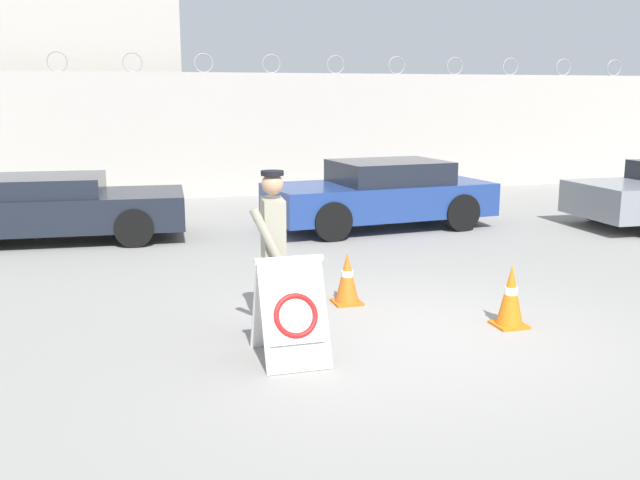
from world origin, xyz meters
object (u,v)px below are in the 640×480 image
at_px(traffic_cone_mid, 347,278).
at_px(parked_car_front_coupe, 51,207).
at_px(traffic_cone_near, 511,296).
at_px(security_guard, 273,245).
at_px(barricade_sign, 291,310).
at_px(parked_car_rear_sedan, 381,194).

distance_m(traffic_cone_mid, parked_car_front_coupe, 6.35).
height_order(traffic_cone_near, traffic_cone_mid, traffic_cone_near).
bearing_deg(traffic_cone_mid, traffic_cone_near, -42.54).
distance_m(security_guard, traffic_cone_near, 2.69).
relative_size(barricade_sign, security_guard, 0.58).
distance_m(barricade_sign, parked_car_rear_sedan, 7.14).
height_order(security_guard, traffic_cone_mid, security_guard).
xyz_separation_m(barricade_sign, parked_car_rear_sedan, (3.33, 6.31, 0.15)).
bearing_deg(traffic_cone_mid, parked_car_front_coupe, 126.50).
relative_size(parked_car_front_coupe, parked_car_rear_sedan, 1.05).
xyz_separation_m(traffic_cone_mid, parked_car_front_coupe, (-3.77, 5.10, 0.27)).
relative_size(security_guard, parked_car_rear_sedan, 0.40).
xyz_separation_m(traffic_cone_mid, parked_car_rear_sedan, (2.21, 4.66, 0.33)).
relative_size(traffic_cone_mid, parked_car_rear_sedan, 0.15).
distance_m(barricade_sign, parked_car_front_coupe, 7.25).
bearing_deg(barricade_sign, parked_car_rear_sedan, 61.67).
xyz_separation_m(barricade_sign, traffic_cone_near, (2.57, 0.31, -0.15)).
relative_size(security_guard, traffic_cone_mid, 2.70).
bearing_deg(security_guard, traffic_cone_near, 85.47).
height_order(traffic_cone_near, parked_car_front_coupe, parked_car_front_coupe).
xyz_separation_m(barricade_sign, parked_car_front_coupe, (-2.66, 6.75, 0.09)).
distance_m(traffic_cone_near, parked_car_rear_sedan, 6.05).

